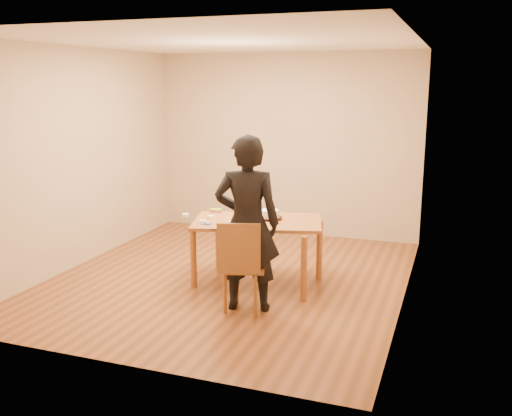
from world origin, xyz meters
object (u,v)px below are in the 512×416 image
(cake_plate, at_px, (270,218))
(cake, at_px, (270,214))
(dining_chair, at_px, (246,268))
(person, at_px, (247,224))
(dining_table, at_px, (257,222))

(cake_plate, bearing_deg, cake, 0.00)
(dining_chair, height_order, cake, cake)
(dining_chair, relative_size, person, 0.21)
(person, bearing_deg, dining_table, -93.03)
(dining_chair, bearing_deg, cake_plate, 75.88)
(dining_chair, xyz_separation_m, cake_plate, (-0.04, 0.89, 0.31))
(cake_plate, height_order, cake, cake)
(person, bearing_deg, cake_plate, -101.68)
(dining_table, relative_size, person, 0.79)
(cake_plate, height_order, person, person)
(dining_table, bearing_deg, dining_chair, -93.94)
(dining_table, height_order, dining_chair, dining_table)
(cake_plate, relative_size, cake, 1.31)
(cake, distance_m, person, 0.85)
(dining_table, distance_m, dining_chair, 0.84)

